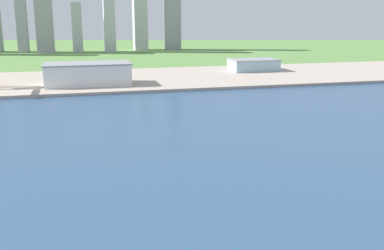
# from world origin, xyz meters

# --- Properties ---
(ground_plane) EXTENTS (2400.00, 2400.00, 0.00)m
(ground_plane) POSITION_xyz_m (0.00, 300.00, 0.00)
(ground_plane) COLOR #5A8642
(water_bay) EXTENTS (840.00, 360.00, 0.15)m
(water_bay) POSITION_xyz_m (0.00, 240.00, 0.07)
(water_bay) COLOR #2D4C70
(water_bay) RESTS_ON ground
(industrial_pier) EXTENTS (840.00, 140.00, 2.50)m
(industrial_pier) POSITION_xyz_m (0.00, 490.00, 1.25)
(industrial_pier) COLOR #AC9D8F
(industrial_pier) RESTS_ON ground
(warehouse_main) EXTENTS (70.64, 34.30, 18.17)m
(warehouse_main) POSITION_xyz_m (-31.23, 459.40, 11.61)
(warehouse_main) COLOR white
(warehouse_main) RESTS_ON industrial_pier
(warehouse_annex) EXTENTS (48.08, 30.38, 11.84)m
(warehouse_annex) POSITION_xyz_m (136.61, 512.30, 8.44)
(warehouse_annex) COLOR #99BCD1
(warehouse_annex) RESTS_ON industrial_pier
(distant_skyline) EXTENTS (329.48, 60.22, 156.23)m
(distant_skyline) POSITION_xyz_m (-35.06, 815.99, 62.48)
(distant_skyline) COLOR #9D9BA0
(distant_skyline) RESTS_ON ground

